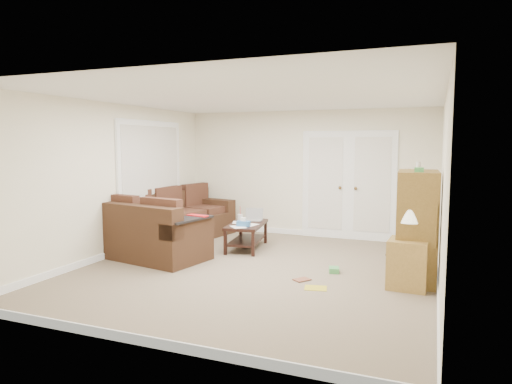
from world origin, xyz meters
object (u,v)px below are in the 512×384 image
at_px(coffee_table, 247,235).
at_px(tv_armoire, 416,226).
at_px(sectional_sofa, 166,227).
at_px(side_cabinet, 408,260).

relative_size(coffee_table, tv_armoire, 0.74).
bearing_deg(coffee_table, tv_armoire, -26.59).
height_order(sectional_sofa, side_cabinet, side_cabinet).
distance_m(sectional_sofa, coffee_table, 1.46).
relative_size(sectional_sofa, tv_armoire, 2.05).
height_order(sectional_sofa, coffee_table, sectional_sofa).
relative_size(sectional_sofa, side_cabinet, 3.19).
bearing_deg(tv_armoire, coffee_table, 159.79).
height_order(coffee_table, tv_armoire, tv_armoire).
bearing_deg(side_cabinet, coffee_table, 158.52).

